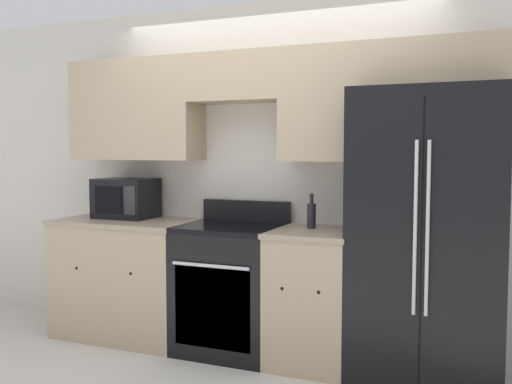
{
  "coord_description": "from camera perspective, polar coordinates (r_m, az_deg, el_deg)",
  "views": [
    {
      "loc": [
        1.56,
        -3.42,
        1.48
      ],
      "look_at": [
        -0.0,
        0.31,
        1.18
      ],
      "focal_mm": 40.0,
      "sensor_mm": 36.0,
      "label": 1
    }
  ],
  "objects": [
    {
      "name": "lower_cabinets_right",
      "position": [
        4.03,
        5.81,
        -10.38
      ],
      "size": [
        0.57,
        0.64,
        0.93
      ],
      "color": "tan",
      "rests_on": "ground_plane"
    },
    {
      "name": "wall_back",
      "position": [
        4.3,
        1.55,
        4.43
      ],
      "size": [
        8.0,
        0.39,
        2.6
      ],
      "color": "beige",
      "rests_on": "ground_plane"
    },
    {
      "name": "oven_range",
      "position": [
        4.25,
        -2.53,
        -9.54
      ],
      "size": [
        0.72,
        0.65,
        1.09
      ],
      "color": "black",
      "rests_on": "ground_plane"
    },
    {
      "name": "refrigerator",
      "position": [
        3.84,
        16.82,
        -4.17
      ],
      "size": [
        0.94,
        0.75,
        1.87
      ],
      "color": "black",
      "rests_on": "ground_plane"
    },
    {
      "name": "ground_plane",
      "position": [
        4.04,
        -1.77,
        -17.3
      ],
      "size": [
        12.0,
        12.0,
        0.0
      ],
      "primitive_type": "plane",
      "color": "beige"
    },
    {
      "name": "lower_cabinets_left",
      "position": [
        4.7,
        -12.69,
        -8.36
      ],
      "size": [
        1.11,
        0.64,
        0.93
      ],
      "color": "tan",
      "rests_on": "ground_plane"
    },
    {
      "name": "microwave",
      "position": [
        4.73,
        -12.87,
        -0.61
      ],
      "size": [
        0.46,
        0.35,
        0.32
      ],
      "color": "black",
      "rests_on": "lower_cabinets_left"
    },
    {
      "name": "bottle",
      "position": [
        4.01,
        5.57,
        -2.27
      ],
      "size": [
        0.06,
        0.06,
        0.24
      ],
      "color": "black",
      "rests_on": "lower_cabinets_right"
    }
  ]
}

